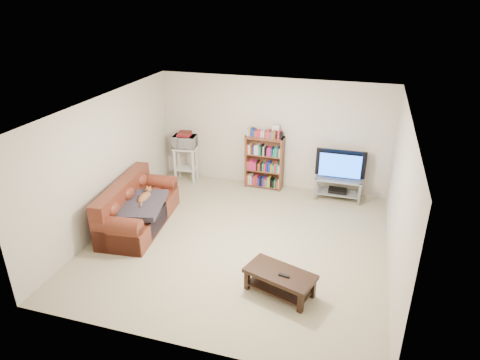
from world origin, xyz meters
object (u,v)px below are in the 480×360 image
(sofa, at_px, (136,210))
(tv_stand, at_px, (338,185))
(coffee_table, at_px, (280,279))
(bookshelf, at_px, (264,161))

(sofa, bearing_deg, tv_stand, 25.95)
(coffee_table, distance_m, bookshelf, 3.63)
(sofa, relative_size, bookshelf, 1.75)
(coffee_table, bearing_deg, bookshelf, 125.49)
(coffee_table, bearing_deg, sofa, 176.92)
(coffee_table, height_order, tv_stand, tv_stand)
(sofa, height_order, tv_stand, sofa)
(tv_stand, distance_m, bookshelf, 1.65)
(bookshelf, bearing_deg, coffee_table, -70.76)
(sofa, xyz_separation_m, bookshelf, (1.89, 2.30, 0.31))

